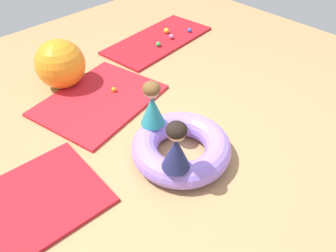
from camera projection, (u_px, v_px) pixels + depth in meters
ground_plane at (174, 149)px, 3.73m from camera, size 8.00×8.00×0.00m
gym_mat_front at (6, 218)px, 3.04m from camera, size 1.83×1.12×0.04m
gym_mat_far_right at (99, 100)px, 4.38m from camera, size 1.72×1.46×0.04m
gym_mat_near_left at (158, 40)px, 5.66m from camera, size 1.98×1.06×0.04m
inflatable_cushion at (181, 148)px, 3.55m from camera, size 1.05×1.05×0.27m
child_in_teal at (152, 104)px, 3.48m from camera, size 0.32×0.32×0.52m
child_in_navy at (176, 146)px, 3.00m from camera, size 0.34×0.34×0.52m
play_ball_orange at (114, 89)px, 4.48m from camera, size 0.06×0.06×0.06m
play_ball_red at (149, 87)px, 4.49m from camera, size 0.09×0.09×0.09m
play_ball_blue at (190, 30)px, 5.83m from camera, size 0.07×0.07×0.07m
play_ball_green at (158, 44)px, 5.43m from camera, size 0.08×0.08×0.08m
play_ball_yellow at (166, 31)px, 5.79m from camera, size 0.09×0.09×0.09m
play_ball_pink at (171, 36)px, 5.64m from camera, size 0.08×0.08×0.08m
exercise_ball_large at (60, 64)px, 4.48m from camera, size 0.66×0.66×0.66m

